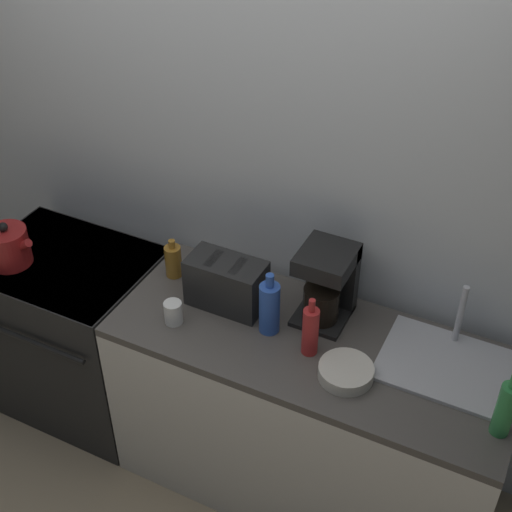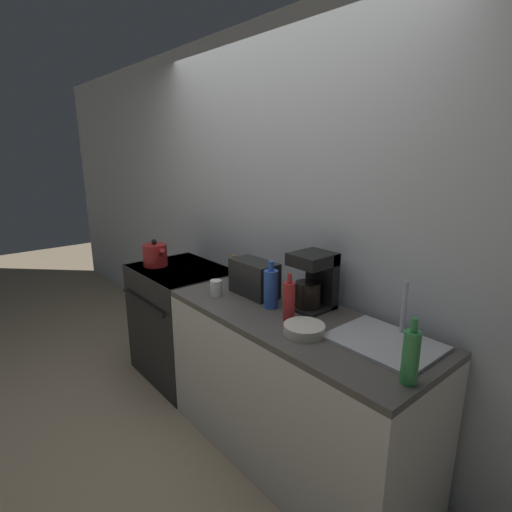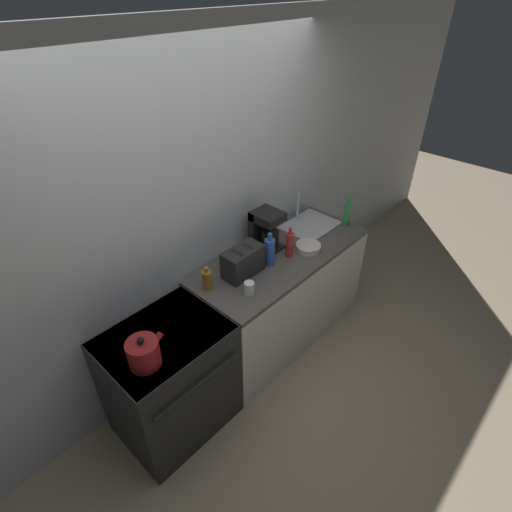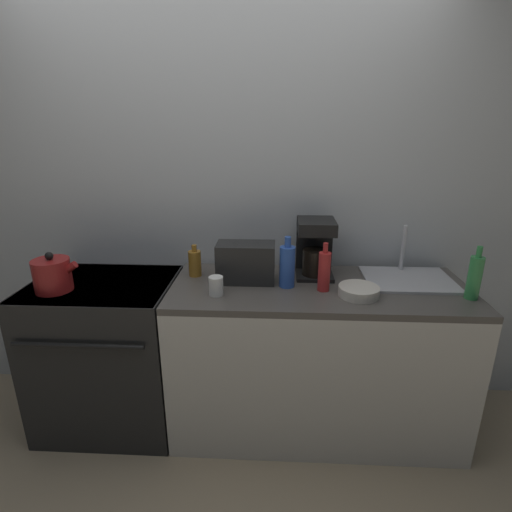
{
  "view_description": "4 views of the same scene",
  "coord_description": "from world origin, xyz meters",
  "px_view_note": "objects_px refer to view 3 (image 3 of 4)",
  "views": [
    {
      "loc": [
        1.28,
        -1.59,
        2.86
      ],
      "look_at": [
        0.28,
        0.42,
        1.15
      ],
      "focal_mm": 50.0,
      "sensor_mm": 36.0,
      "label": 1
    },
    {
      "loc": [
        2.0,
        -1.15,
        1.79
      ],
      "look_at": [
        0.14,
        0.42,
        1.14
      ],
      "focal_mm": 28.0,
      "sensor_mm": 36.0,
      "label": 2
    },
    {
      "loc": [
        -1.52,
        -1.33,
        2.76
      ],
      "look_at": [
        0.29,
        0.36,
        1.0
      ],
      "focal_mm": 28.0,
      "sensor_mm": 36.0,
      "label": 3
    },
    {
      "loc": [
        0.33,
        -1.69,
        1.75
      ],
      "look_at": [
        0.23,
        0.35,
        1.05
      ],
      "focal_mm": 28.0,
      "sensor_mm": 36.0,
      "label": 4
    }
  ],
  "objects_px": {
    "bottle_blue": "(270,252)",
    "kettle": "(144,353)",
    "toaster": "(243,262)",
    "bottle_red": "(290,244)",
    "stove": "(171,379)",
    "bottle_amber": "(207,280)",
    "bowl": "(308,247)",
    "coffee_maker": "(265,229)",
    "cup_white": "(249,288)",
    "bottle_green": "(347,213)"
  },
  "relations": [
    {
      "from": "bottle_blue",
      "to": "bowl",
      "type": "xyz_separation_m",
      "value": [
        0.37,
        -0.1,
        -0.09
      ]
    },
    {
      "from": "toaster",
      "to": "bottle_blue",
      "type": "bearing_deg",
      "value": -15.81
    },
    {
      "from": "stove",
      "to": "bottle_blue",
      "type": "relative_size",
      "value": 3.22
    },
    {
      "from": "stove",
      "to": "toaster",
      "type": "relative_size",
      "value": 2.81
    },
    {
      "from": "toaster",
      "to": "cup_white",
      "type": "height_order",
      "value": "toaster"
    },
    {
      "from": "cup_white",
      "to": "bottle_green",
      "type": "bearing_deg",
      "value": 1.05
    },
    {
      "from": "bottle_green",
      "to": "toaster",
      "type": "bearing_deg",
      "value": 171.51
    },
    {
      "from": "kettle",
      "to": "bottle_red",
      "type": "distance_m",
      "value": 1.42
    },
    {
      "from": "kettle",
      "to": "bowl",
      "type": "relative_size",
      "value": 1.14
    },
    {
      "from": "stove",
      "to": "bottle_amber",
      "type": "relative_size",
      "value": 4.87
    },
    {
      "from": "cup_white",
      "to": "bottle_red",
      "type": "bearing_deg",
      "value": 9.04
    },
    {
      "from": "bottle_green",
      "to": "bottle_blue",
      "type": "distance_m",
      "value": 0.93
    },
    {
      "from": "bowl",
      "to": "bottle_green",
      "type": "bearing_deg",
      "value": -0.36
    },
    {
      "from": "kettle",
      "to": "coffee_maker",
      "type": "xyz_separation_m",
      "value": [
        1.39,
        0.31,
        0.08
      ]
    },
    {
      "from": "bottle_red",
      "to": "bottle_blue",
      "type": "xyz_separation_m",
      "value": [
        -0.19,
        0.04,
        0.01
      ]
    },
    {
      "from": "bottle_blue",
      "to": "cup_white",
      "type": "xyz_separation_m",
      "value": [
        -0.37,
        -0.13,
        -0.07
      ]
    },
    {
      "from": "cup_white",
      "to": "bowl",
      "type": "xyz_separation_m",
      "value": [
        0.73,
        0.03,
        -0.02
      ]
    },
    {
      "from": "bottle_amber",
      "to": "stove",
      "type": "bearing_deg",
      "value": -164.58
    },
    {
      "from": "bottle_red",
      "to": "bowl",
      "type": "bearing_deg",
      "value": -19.6
    },
    {
      "from": "bottle_red",
      "to": "bottle_green",
      "type": "bearing_deg",
      "value": -5.07
    },
    {
      "from": "coffee_maker",
      "to": "bottle_blue",
      "type": "relative_size",
      "value": 1.18
    },
    {
      "from": "bottle_green",
      "to": "cup_white",
      "type": "bearing_deg",
      "value": -178.95
    },
    {
      "from": "stove",
      "to": "bottle_amber",
      "type": "distance_m",
      "value": 0.73
    },
    {
      "from": "coffee_maker",
      "to": "bottle_amber",
      "type": "height_order",
      "value": "coffee_maker"
    },
    {
      "from": "kettle",
      "to": "cup_white",
      "type": "bearing_deg",
      "value": -0.81
    },
    {
      "from": "coffee_maker",
      "to": "bottle_red",
      "type": "height_order",
      "value": "coffee_maker"
    },
    {
      "from": "bottle_red",
      "to": "bottle_blue",
      "type": "height_order",
      "value": "bottle_blue"
    },
    {
      "from": "toaster",
      "to": "stove",
      "type": "bearing_deg",
      "value": -174.85
    },
    {
      "from": "stove",
      "to": "bottle_red",
      "type": "relative_size",
      "value": 3.44
    },
    {
      "from": "bottle_red",
      "to": "kettle",
      "type": "bearing_deg",
      "value": -176.91
    },
    {
      "from": "coffee_maker",
      "to": "bottle_amber",
      "type": "xyz_separation_m",
      "value": [
        -0.69,
        -0.06,
        -0.09
      ]
    },
    {
      "from": "coffee_maker",
      "to": "bottle_blue",
      "type": "distance_m",
      "value": 0.26
    },
    {
      "from": "kettle",
      "to": "bottle_blue",
      "type": "bearing_deg",
      "value": 5.56
    },
    {
      "from": "bottle_blue",
      "to": "coffee_maker",
      "type": "bearing_deg",
      "value": 49.73
    },
    {
      "from": "stove",
      "to": "bottle_amber",
      "type": "xyz_separation_m",
      "value": [
        0.5,
        0.14,
        0.51
      ]
    },
    {
      "from": "bottle_blue",
      "to": "bottle_amber",
      "type": "height_order",
      "value": "bottle_blue"
    },
    {
      "from": "cup_white",
      "to": "bowl",
      "type": "bearing_deg",
      "value": 2.13
    },
    {
      "from": "bottle_blue",
      "to": "stove",
      "type": "bearing_deg",
      "value": -179.54
    },
    {
      "from": "bottle_green",
      "to": "bowl",
      "type": "relative_size",
      "value": 1.33
    },
    {
      "from": "bottle_green",
      "to": "bottle_amber",
      "type": "relative_size",
      "value": 1.49
    },
    {
      "from": "stove",
      "to": "bottle_amber",
      "type": "height_order",
      "value": "bottle_amber"
    },
    {
      "from": "bowl",
      "to": "bottle_amber",
      "type": "bearing_deg",
      "value": 165.2
    },
    {
      "from": "coffee_maker",
      "to": "bowl",
      "type": "bearing_deg",
      "value": -55.4
    },
    {
      "from": "bottle_green",
      "to": "bottle_red",
      "type": "bearing_deg",
      "value": 174.93
    },
    {
      "from": "bottle_blue",
      "to": "kettle",
      "type": "bearing_deg",
      "value": -174.44
    },
    {
      "from": "stove",
      "to": "bowl",
      "type": "height_order",
      "value": "bowl"
    },
    {
      "from": "coffee_maker",
      "to": "bowl",
      "type": "relative_size",
      "value": 1.59
    },
    {
      "from": "bottle_amber",
      "to": "bowl",
      "type": "relative_size",
      "value": 0.89
    },
    {
      "from": "stove",
      "to": "coffee_maker",
      "type": "xyz_separation_m",
      "value": [
        1.19,
        0.2,
        0.61
      ]
    },
    {
      "from": "kettle",
      "to": "bottle_red",
      "type": "bearing_deg",
      "value": 3.09
    }
  ]
}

